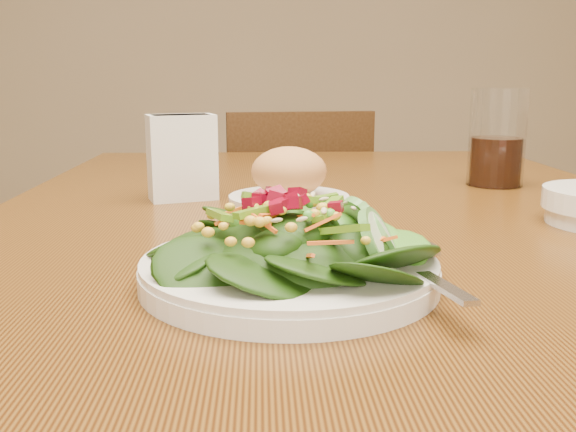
% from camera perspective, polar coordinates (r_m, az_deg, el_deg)
% --- Properties ---
extents(dining_table, '(0.90, 1.40, 0.75)m').
position_cam_1_polar(dining_table, '(0.80, 4.90, -7.55)').
color(dining_table, brown).
rests_on(dining_table, ground_plane).
extents(chair_far, '(0.43, 0.43, 0.83)m').
position_cam_1_polar(chair_far, '(1.76, 0.41, -3.35)').
color(chair_far, '#3E2712').
rests_on(chair_far, ground_plane).
extents(salad_plate, '(0.25, 0.25, 0.07)m').
position_cam_1_polar(salad_plate, '(0.53, 1.05, -3.27)').
color(salad_plate, white).
rests_on(salad_plate, dining_table).
extents(bread_plate, '(0.16, 0.16, 0.08)m').
position_cam_1_polar(bread_plate, '(0.84, 0.09, 2.98)').
color(bread_plate, white).
rests_on(bread_plate, dining_table).
extents(drinking_glass, '(0.09, 0.09, 0.15)m').
position_cam_1_polar(drinking_glass, '(1.05, 18.06, 6.06)').
color(drinking_glass, silver).
rests_on(drinking_glass, dining_table).
extents(napkin_holder, '(0.10, 0.07, 0.12)m').
position_cam_1_polar(napkin_holder, '(0.90, -9.41, 5.37)').
color(napkin_holder, white).
rests_on(napkin_holder, dining_table).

